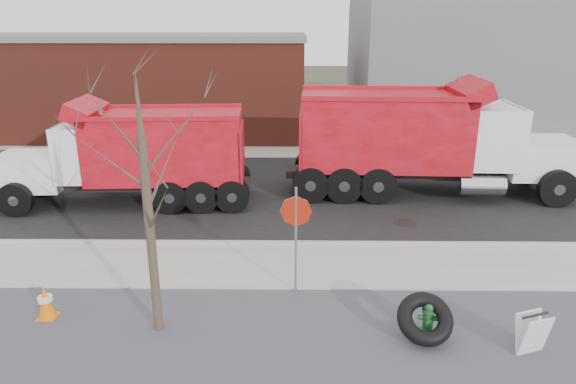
{
  "coord_description": "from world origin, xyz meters",
  "views": [
    {
      "loc": [
        -0.46,
        -11.57,
        5.99
      ],
      "look_at": [
        -0.63,
        2.05,
        1.4
      ],
      "focal_mm": 32.0,
      "sensor_mm": 36.0,
      "label": 1
    }
  ],
  "objects_px": {
    "fire_hydrant": "(428,320)",
    "stop_sign": "(296,222)",
    "truck_tire": "(425,319)",
    "dump_truck_red_a": "(422,137)",
    "dump_truck_red_b": "(134,152)",
    "sandwich_board": "(532,334)"
  },
  "relations": [
    {
      "from": "sandwich_board",
      "to": "dump_truck_red_a",
      "type": "distance_m",
      "value": 9.61
    },
    {
      "from": "fire_hydrant",
      "to": "dump_truck_red_b",
      "type": "bearing_deg",
      "value": 146.12
    },
    {
      "from": "truck_tire",
      "to": "dump_truck_red_b",
      "type": "bearing_deg",
      "value": 135.12
    },
    {
      "from": "truck_tire",
      "to": "dump_truck_red_a",
      "type": "xyz_separation_m",
      "value": [
        1.94,
        9.07,
        1.58
      ]
    },
    {
      "from": "stop_sign",
      "to": "sandwich_board",
      "type": "distance_m",
      "value": 5.1
    },
    {
      "from": "truck_tire",
      "to": "sandwich_board",
      "type": "bearing_deg",
      "value": -12.13
    },
    {
      "from": "fire_hydrant",
      "to": "stop_sign",
      "type": "height_order",
      "value": "stop_sign"
    },
    {
      "from": "fire_hydrant",
      "to": "truck_tire",
      "type": "height_order",
      "value": "truck_tire"
    },
    {
      "from": "truck_tire",
      "to": "stop_sign",
      "type": "distance_m",
      "value": 3.34
    },
    {
      "from": "fire_hydrant",
      "to": "sandwich_board",
      "type": "distance_m",
      "value": 1.88
    },
    {
      "from": "truck_tire",
      "to": "stop_sign",
      "type": "xyz_separation_m",
      "value": [
        -2.51,
        1.8,
        1.28
      ]
    },
    {
      "from": "stop_sign",
      "to": "truck_tire",
      "type": "bearing_deg",
      "value": -12.49
    },
    {
      "from": "fire_hydrant",
      "to": "sandwich_board",
      "type": "bearing_deg",
      "value": -9.1
    },
    {
      "from": "sandwich_board",
      "to": "dump_truck_red_a",
      "type": "bearing_deg",
      "value": 70.18
    },
    {
      "from": "truck_tire",
      "to": "sandwich_board",
      "type": "xyz_separation_m",
      "value": [
        1.9,
        -0.41,
        -0.04
      ]
    },
    {
      "from": "dump_truck_red_b",
      "to": "truck_tire",
      "type": "bearing_deg",
      "value": 131.55
    },
    {
      "from": "truck_tire",
      "to": "dump_truck_red_a",
      "type": "bearing_deg",
      "value": 77.89
    },
    {
      "from": "stop_sign",
      "to": "dump_truck_red_b",
      "type": "bearing_deg",
      "value": 154.73
    },
    {
      "from": "dump_truck_red_a",
      "to": "stop_sign",
      "type": "bearing_deg",
      "value": -119.36
    },
    {
      "from": "truck_tire",
      "to": "dump_truck_red_a",
      "type": "height_order",
      "value": "dump_truck_red_a"
    },
    {
      "from": "sandwich_board",
      "to": "dump_truck_red_b",
      "type": "bearing_deg",
      "value": 120.3
    },
    {
      "from": "fire_hydrant",
      "to": "dump_truck_red_b",
      "type": "height_order",
      "value": "dump_truck_red_b"
    }
  ]
}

